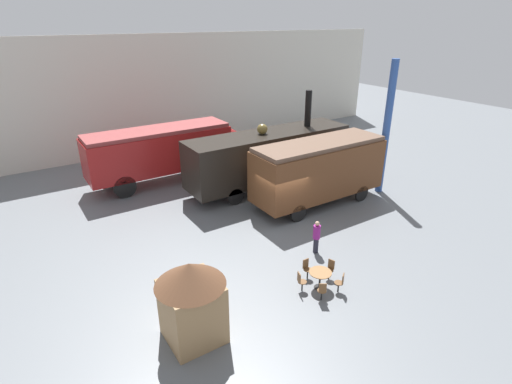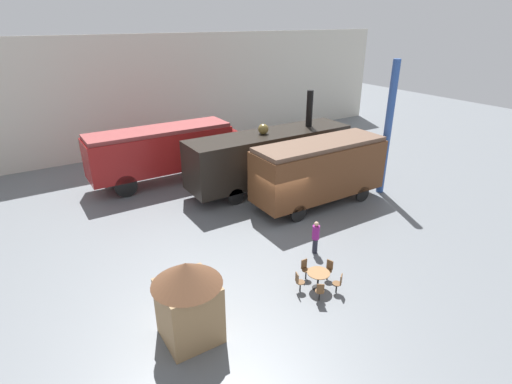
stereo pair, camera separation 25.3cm
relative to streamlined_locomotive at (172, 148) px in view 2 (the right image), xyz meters
The scene contains 14 objects.
ground_plane 9.52m from the streamlined_locomotive, 73.90° to the right, with size 80.00×80.00×0.00m, color slate.
backdrop_wall 7.86m from the streamlined_locomotive, 70.06° to the left, with size 44.00×0.15×9.00m.
streamlined_locomotive is the anchor object (origin of this frame).
steam_locomotive 6.55m from the streamlined_locomotive, 42.97° to the right, with size 10.91×2.71×5.87m.
passenger_coach_wooden 9.90m from the streamlined_locomotive, 54.97° to the right, with size 7.97×2.67×3.75m.
cafe_table_near 14.48m from the streamlined_locomotive, 88.38° to the right, with size 0.92×0.92×0.76m.
cafe_chair_0 15.17m from the streamlined_locomotive, 86.58° to the right, with size 0.40×0.40×0.87m.
cafe_chair_1 14.27m from the streamlined_locomotive, 85.16° to the right, with size 0.39×0.37×0.87m.
cafe_chair_2 13.67m from the streamlined_locomotive, 88.30° to the right, with size 0.36×0.36×0.87m.
cafe_chair_3 14.24m from the streamlined_locomotive, 91.55° to the right, with size 0.39×0.37×0.87m.
cafe_chair_4 15.15m from the streamlined_locomotive, 90.29° to the right, with size 0.40×0.40×0.87m.
visitor_person 12.48m from the streamlined_locomotive, 80.51° to the right, with size 0.34×0.34×1.62m.
ticket_kiosk 14.99m from the streamlined_locomotive, 109.60° to the right, with size 2.34×2.34×3.00m.
support_pillar 13.62m from the streamlined_locomotive, 41.21° to the right, with size 0.44×0.44×8.00m.
Camera 2 is at (-11.37, -15.38, 10.13)m, focal length 28.00 mm.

